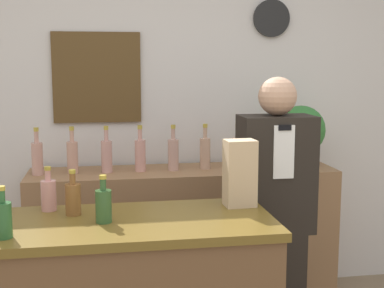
# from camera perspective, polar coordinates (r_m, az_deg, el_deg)

# --- Properties ---
(back_wall) EXTENTS (5.20, 0.09, 2.70)m
(back_wall) POSITION_cam_1_polar(r_m,az_deg,el_deg) (3.83, -3.39, 3.81)
(back_wall) COLOR silver
(back_wall) RESTS_ON ground_plane
(back_shelf) EXTENTS (2.06, 0.48, 0.96)m
(back_shelf) POSITION_cam_1_polar(r_m,az_deg,el_deg) (3.73, -0.90, -10.03)
(back_shelf) COLOR #8E6642
(back_shelf) RESTS_ON ground_plane
(shopkeeper) EXTENTS (0.40, 0.25, 1.60)m
(shopkeeper) POSITION_cam_1_polar(r_m,az_deg,el_deg) (3.06, 8.81, -8.10)
(shopkeeper) COLOR black
(shopkeeper) RESTS_ON ground_plane
(potted_plant) EXTENTS (0.33, 0.33, 0.43)m
(potted_plant) POSITION_cam_1_polar(r_m,az_deg,el_deg) (3.74, 11.52, 1.17)
(potted_plant) COLOR #B27047
(potted_plant) RESTS_ON back_shelf
(paper_bag) EXTENTS (0.15, 0.12, 0.33)m
(paper_bag) POSITION_cam_1_polar(r_m,az_deg,el_deg) (2.63, 5.13, -3.11)
(paper_bag) COLOR tan
(paper_bag) RESTS_ON display_counter
(counter_bottle_1) EXTENTS (0.07, 0.07, 0.21)m
(counter_bottle_1) POSITION_cam_1_polar(r_m,az_deg,el_deg) (2.30, -19.53, -7.52)
(counter_bottle_1) COLOR #295A2D
(counter_bottle_1) RESTS_ON display_counter
(counter_bottle_2) EXTENTS (0.07, 0.07, 0.21)m
(counter_bottle_2) POSITION_cam_1_polar(r_m,az_deg,el_deg) (2.65, -15.05, -5.18)
(counter_bottle_2) COLOR tan
(counter_bottle_2) RESTS_ON display_counter
(counter_bottle_3) EXTENTS (0.07, 0.07, 0.21)m
(counter_bottle_3) POSITION_cam_1_polar(r_m,az_deg,el_deg) (2.55, -12.57, -5.64)
(counter_bottle_3) COLOR brown
(counter_bottle_3) RESTS_ON display_counter
(counter_bottle_4) EXTENTS (0.07, 0.07, 0.21)m
(counter_bottle_4) POSITION_cam_1_polar(r_m,az_deg,el_deg) (2.40, -9.42, -6.42)
(counter_bottle_4) COLOR #31562B
(counter_bottle_4) RESTS_ON display_counter
(shelf_bottle_0) EXTENTS (0.07, 0.07, 0.31)m
(shelf_bottle_0) POSITION_cam_1_polar(r_m,az_deg,el_deg) (3.56, -16.18, -1.37)
(shelf_bottle_0) COLOR tan
(shelf_bottle_0) RESTS_ON back_shelf
(shelf_bottle_1) EXTENTS (0.07, 0.07, 0.31)m
(shelf_bottle_1) POSITION_cam_1_polar(r_m,az_deg,el_deg) (3.55, -12.63, -1.25)
(shelf_bottle_1) COLOR tan
(shelf_bottle_1) RESTS_ON back_shelf
(shelf_bottle_2) EXTENTS (0.07, 0.07, 0.31)m
(shelf_bottle_2) POSITION_cam_1_polar(r_m,az_deg,el_deg) (3.54, -9.09, -1.17)
(shelf_bottle_2) COLOR tan
(shelf_bottle_2) RESTS_ON back_shelf
(shelf_bottle_3) EXTENTS (0.07, 0.07, 0.31)m
(shelf_bottle_3) POSITION_cam_1_polar(r_m,az_deg,el_deg) (3.55, -5.54, -1.08)
(shelf_bottle_3) COLOR tan
(shelf_bottle_3) RESTS_ON back_shelf
(shelf_bottle_4) EXTENTS (0.07, 0.07, 0.31)m
(shelf_bottle_4) POSITION_cam_1_polar(r_m,az_deg,el_deg) (3.56, -2.01, -1.01)
(shelf_bottle_4) COLOR tan
(shelf_bottle_4) RESTS_ON back_shelf
(shelf_bottle_5) EXTENTS (0.07, 0.07, 0.31)m
(shelf_bottle_5) POSITION_cam_1_polar(r_m,az_deg,el_deg) (3.62, 1.41, -0.86)
(shelf_bottle_5) COLOR tan
(shelf_bottle_5) RESTS_ON back_shelf
(shelf_bottle_6) EXTENTS (0.07, 0.07, 0.31)m
(shelf_bottle_6) POSITION_cam_1_polar(r_m,az_deg,el_deg) (3.65, 4.85, -0.81)
(shelf_bottle_6) COLOR tan
(shelf_bottle_6) RESTS_ON back_shelf
(shelf_bottle_7) EXTENTS (0.07, 0.07, 0.31)m
(shelf_bottle_7) POSITION_cam_1_polar(r_m,az_deg,el_deg) (3.71, 8.14, -0.71)
(shelf_bottle_7) COLOR tan
(shelf_bottle_7) RESTS_ON back_shelf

